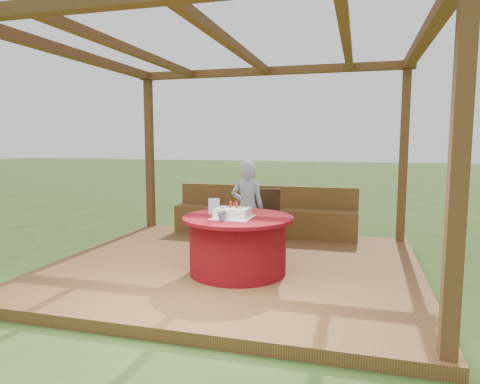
# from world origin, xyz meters

# --- Properties ---
(ground) EXTENTS (60.00, 60.00, 0.00)m
(ground) POSITION_xyz_m (0.00, 0.00, 0.00)
(ground) COLOR #284517
(ground) RESTS_ON ground
(deck) EXTENTS (4.50, 4.00, 0.12)m
(deck) POSITION_xyz_m (0.00, 0.00, 0.06)
(deck) COLOR brown
(deck) RESTS_ON ground
(pergola) EXTENTS (4.50, 4.00, 2.72)m
(pergola) POSITION_xyz_m (0.00, 0.00, 2.41)
(pergola) COLOR brown
(pergola) RESTS_ON deck
(bench) EXTENTS (3.00, 0.42, 0.80)m
(bench) POSITION_xyz_m (0.00, 1.72, 0.38)
(bench) COLOR brown
(bench) RESTS_ON deck
(table) EXTENTS (1.28, 1.28, 0.67)m
(table) POSITION_xyz_m (0.14, -0.36, 0.46)
(table) COLOR maroon
(table) RESTS_ON deck
(chair) EXTENTS (0.45, 0.45, 0.86)m
(chair) POSITION_xyz_m (0.20, 0.77, 0.59)
(chair) COLOR #352211
(chair) RESTS_ON deck
(elderly_woman) EXTENTS (0.49, 0.36, 1.28)m
(elderly_woman) POSITION_xyz_m (0.00, 0.62, 0.77)
(elderly_woman) COLOR #96B6DE
(elderly_woman) RESTS_ON deck
(birthday_cake) EXTENTS (0.44, 0.44, 0.19)m
(birthday_cake) POSITION_xyz_m (0.11, -0.47, 0.85)
(birthday_cake) COLOR white
(birthday_cake) RESTS_ON table
(gift_bag) EXTENTS (0.15, 0.12, 0.19)m
(gift_bag) POSITION_xyz_m (-0.18, -0.28, 0.88)
(gift_bag) COLOR #DB8EC5
(gift_bag) RESTS_ON table
(drinking_glass) EXTENTS (0.12, 0.12, 0.10)m
(drinking_glass) POSITION_xyz_m (0.05, -0.67, 0.84)
(drinking_glass) COLOR white
(drinking_glass) RESTS_ON table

